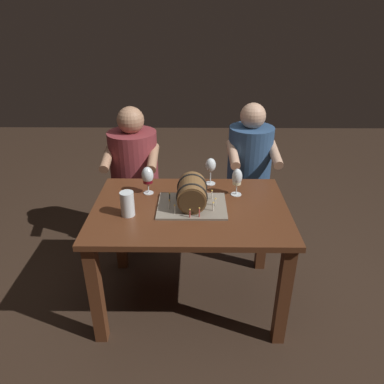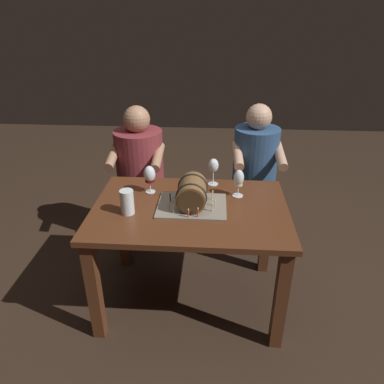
# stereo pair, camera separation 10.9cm
# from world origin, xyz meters

# --- Properties ---
(ground_plane) EXTENTS (8.00, 8.00, 0.00)m
(ground_plane) POSITION_xyz_m (0.00, 0.00, 0.00)
(ground_plane) COLOR #332319
(dining_table) EXTENTS (1.19, 0.82, 0.73)m
(dining_table) POSITION_xyz_m (0.00, 0.00, 0.60)
(dining_table) COLOR #562D19
(dining_table) RESTS_ON ground
(barrel_cake) EXTENTS (0.42, 0.32, 0.19)m
(barrel_cake) POSITION_xyz_m (0.01, 0.01, 0.81)
(barrel_cake) COLOR gray
(barrel_cake) RESTS_ON dining_table
(wine_glass_empty) EXTENTS (0.07, 0.07, 0.19)m
(wine_glass_empty) POSITION_xyz_m (0.13, 0.33, 0.86)
(wine_glass_empty) COLOR white
(wine_glass_empty) RESTS_ON dining_table
(wine_glass_white) EXTENTS (0.07, 0.07, 0.18)m
(wine_glass_white) POSITION_xyz_m (0.29, 0.17, 0.84)
(wine_glass_white) COLOR white
(wine_glass_white) RESTS_ON dining_table
(wine_glass_red) EXTENTS (0.08, 0.08, 0.18)m
(wine_glass_red) POSITION_xyz_m (-0.27, 0.19, 0.84)
(wine_glass_red) COLOR white
(wine_glass_red) RESTS_ON dining_table
(beer_pint) EXTENTS (0.08, 0.08, 0.15)m
(beer_pint) POSITION_xyz_m (-0.36, -0.09, 0.80)
(beer_pint) COLOR white
(beer_pint) RESTS_ON dining_table
(person_seated_left) EXTENTS (0.41, 0.48, 1.16)m
(person_seated_left) POSITION_xyz_m (-0.45, 0.71, 0.56)
(person_seated_left) COLOR #4C1B1E
(person_seated_left) RESTS_ON ground
(person_seated_right) EXTENTS (0.39, 0.47, 1.19)m
(person_seated_right) POSITION_xyz_m (0.45, 0.71, 0.55)
(person_seated_right) COLOR #1B2D46
(person_seated_right) RESTS_ON ground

